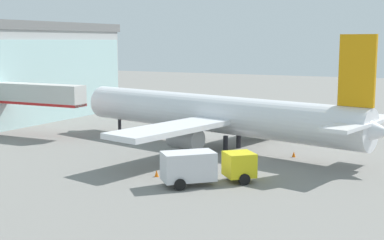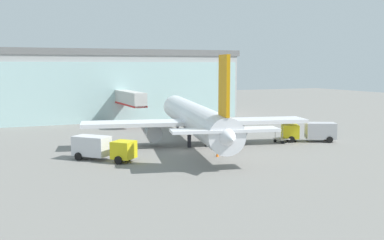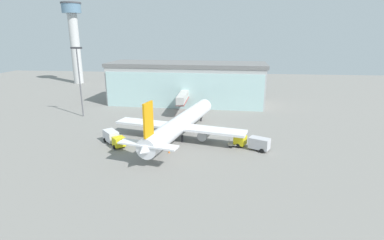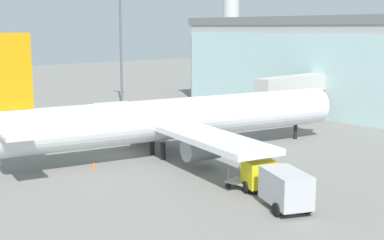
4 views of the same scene
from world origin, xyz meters
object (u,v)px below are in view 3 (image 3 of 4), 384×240
Objects in this scene: jet_bridge at (183,97)px; apron_light_mast at (79,76)px; fuel_truck at (253,142)px; safety_cone_nose at (169,152)px; control_tower at (74,34)px; baggage_cart at (235,144)px; airplane at (181,124)px; safety_cone_wingtip at (123,136)px; catering_truck at (113,138)px.

jet_bridge is 29.68m from apron_light_mast.
fuel_truck is 17.25m from safety_cone_nose.
fuel_truck is (18.17, -27.49, -3.24)m from jet_bridge.
fuel_truck is (75.15, -76.88, -20.94)m from control_tower.
jet_bridge is at bearing 111.51° from baggage_cart.
airplane reaches higher than jet_bridge.
baggage_cart is at bearing -24.51° from apron_light_mast.
control_tower is 88.84m from safety_cone_wingtip.
airplane is 14.87m from catering_truck.
apron_light_mast reaches higher than fuel_truck.
catering_truck and fuel_truck have the same top height.
control_tower reaches higher than safety_cone_nose.
airplane is (2.53, -22.77, -1.22)m from jet_bridge.
apron_light_mast is at bearing 104.06° from jet_bridge.
catering_truck is at bearing -59.40° from control_tower.
jet_bridge is at bearing 115.04° from catering_truck.
safety_cone_nose is at bearing -54.15° from control_tower.
safety_cone_wingtip is at bearing 18.24° from fuel_truck.
airplane is at bearing 82.64° from safety_cone_nose.
baggage_cart is (14.53, -26.50, -4.20)m from jet_bridge.
airplane reaches higher than safety_cone_wingtip.
jet_bridge reaches higher than fuel_truck.
baggage_cart is at bearing -93.70° from airplane.
control_tower is at bearing 122.38° from safety_cone_wingtip.
baggage_cart is at bearing 20.58° from safety_cone_nose.
safety_cone_wingtip is at bearing -57.62° from control_tower.
baggage_cart is at bearing -7.26° from safety_cone_wingtip.
safety_cone_wingtip is at bearing 165.52° from baggage_cart.
control_tower is at bearing 48.91° from jet_bridge.
apron_light_mast reaches higher than catering_truck.
catering_truck is 12.45× the size of safety_cone_wingtip.
safety_cone_wingtip is (-13.43, -0.49, -3.21)m from airplane.
safety_cone_nose and safety_cone_wingtip have the same top height.
control_tower is (-56.98, 49.40, 17.70)m from jet_bridge.
safety_cone_wingtip is (-29.07, 4.23, -1.19)m from fuel_truck.
baggage_cart is (12.00, -3.73, -2.98)m from airplane.
safety_cone_nose is at bearing -166.64° from baggage_cart.
safety_cone_nose is at bearing -33.54° from safety_cone_wingtip.
safety_cone_wingtip is at bearing 154.71° from jet_bridge.
airplane is 9.30m from safety_cone_nose.
control_tower is 102.13m from safety_cone_nose.
control_tower is 5.27× the size of catering_truck.
apron_light_mast is 51.46m from fuel_truck.
control_tower reaches higher than baggage_cart.
control_tower is at bearing 126.08° from baggage_cart.
jet_bridge is 33.11m from fuel_truck.
safety_cone_nose is (58.39, -80.82, -22.13)m from control_tower.
safety_cone_nose is (1.41, -31.42, -4.43)m from jet_bridge.
airplane reaches higher than fuel_truck.
control_tower reaches higher than catering_truck.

